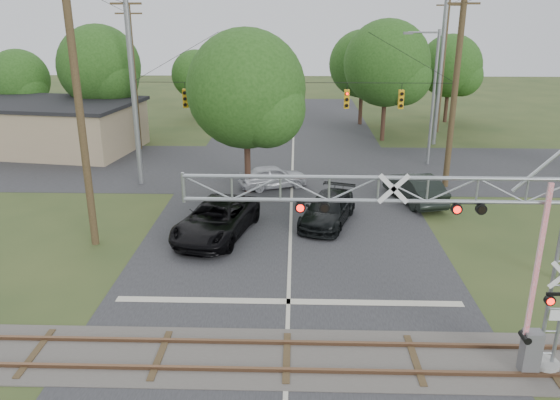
{
  "coord_description": "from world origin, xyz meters",
  "views": [
    {
      "loc": [
        0.23,
        -12.53,
        10.35
      ],
      "look_at": [
        -0.38,
        7.5,
        3.36
      ],
      "focal_mm": 35.0,
      "sensor_mm": 36.0,
      "label": 1
    }
  ],
  "objects_px": {
    "commercial_building": "(32,125)",
    "streetlight": "(431,91)",
    "crossing_gantry": "(451,239)",
    "car_dark": "(328,209)",
    "sedan_silver": "(273,176)",
    "traffic_signal_span": "(308,93)",
    "pickup_black": "(216,220)"
  },
  "relations": [
    {
      "from": "traffic_signal_span",
      "to": "sedan_silver",
      "type": "height_order",
      "value": "traffic_signal_span"
    },
    {
      "from": "crossing_gantry",
      "to": "commercial_building",
      "type": "bearing_deg",
      "value": 132.59
    },
    {
      "from": "car_dark",
      "to": "commercial_building",
      "type": "relative_size",
      "value": 0.3
    },
    {
      "from": "commercial_building",
      "to": "crossing_gantry",
      "type": "bearing_deg",
      "value": -38.88
    },
    {
      "from": "car_dark",
      "to": "sedan_silver",
      "type": "height_order",
      "value": "car_dark"
    },
    {
      "from": "crossing_gantry",
      "to": "sedan_silver",
      "type": "height_order",
      "value": "crossing_gantry"
    },
    {
      "from": "pickup_black",
      "to": "commercial_building",
      "type": "height_order",
      "value": "commercial_building"
    },
    {
      "from": "pickup_black",
      "to": "streetlight",
      "type": "bearing_deg",
      "value": 59.4
    },
    {
      "from": "crossing_gantry",
      "to": "car_dark",
      "type": "distance_m",
      "value": 12.8
    },
    {
      "from": "pickup_black",
      "to": "commercial_building",
      "type": "bearing_deg",
      "value": 147.96
    },
    {
      "from": "crossing_gantry",
      "to": "traffic_signal_span",
      "type": "relative_size",
      "value": 0.58
    },
    {
      "from": "traffic_signal_span",
      "to": "pickup_black",
      "type": "relative_size",
      "value": 3.17
    },
    {
      "from": "commercial_building",
      "to": "streetlight",
      "type": "xyz_separation_m",
      "value": [
        29.7,
        -3.54,
        3.24
      ]
    },
    {
      "from": "pickup_black",
      "to": "crossing_gantry",
      "type": "bearing_deg",
      "value": -37.74
    },
    {
      "from": "car_dark",
      "to": "traffic_signal_span",
      "type": "bearing_deg",
      "value": 116.32
    },
    {
      "from": "car_dark",
      "to": "crossing_gantry",
      "type": "bearing_deg",
      "value": -59.56
    },
    {
      "from": "pickup_black",
      "to": "car_dark",
      "type": "height_order",
      "value": "pickup_black"
    },
    {
      "from": "pickup_black",
      "to": "car_dark",
      "type": "xyz_separation_m",
      "value": [
        5.46,
        1.89,
        -0.11
      ]
    },
    {
      "from": "traffic_signal_span",
      "to": "pickup_black",
      "type": "distance_m",
      "value": 10.58
    },
    {
      "from": "car_dark",
      "to": "streetlight",
      "type": "distance_m",
      "value": 14.45
    },
    {
      "from": "car_dark",
      "to": "sedan_silver",
      "type": "bearing_deg",
      "value": 135.35
    },
    {
      "from": "pickup_black",
      "to": "sedan_silver",
      "type": "height_order",
      "value": "pickup_black"
    },
    {
      "from": "crossing_gantry",
      "to": "traffic_signal_span",
      "type": "height_order",
      "value": "traffic_signal_span"
    },
    {
      "from": "car_dark",
      "to": "streetlight",
      "type": "relative_size",
      "value": 0.56
    },
    {
      "from": "streetlight",
      "to": "car_dark",
      "type": "bearing_deg",
      "value": -123.02
    },
    {
      "from": "crossing_gantry",
      "to": "sedan_silver",
      "type": "xyz_separation_m",
      "value": [
        -5.74,
        17.84,
        -3.59
      ]
    },
    {
      "from": "sedan_silver",
      "to": "streetlight",
      "type": "xyz_separation_m",
      "value": [
        10.56,
        5.7,
        4.42
      ]
    },
    {
      "from": "traffic_signal_span",
      "to": "commercial_building",
      "type": "bearing_deg",
      "value": 157.67
    },
    {
      "from": "crossing_gantry",
      "to": "streetlight",
      "type": "relative_size",
      "value": 1.22
    },
    {
      "from": "pickup_black",
      "to": "commercial_building",
      "type": "relative_size",
      "value": 0.35
    },
    {
      "from": "sedan_silver",
      "to": "commercial_building",
      "type": "bearing_deg",
      "value": 42.57
    },
    {
      "from": "crossing_gantry",
      "to": "sedan_silver",
      "type": "distance_m",
      "value": 19.08
    }
  ]
}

